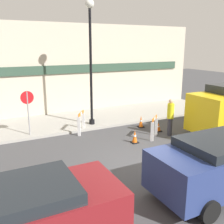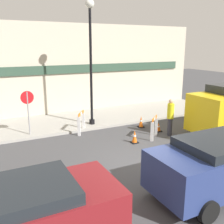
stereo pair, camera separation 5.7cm
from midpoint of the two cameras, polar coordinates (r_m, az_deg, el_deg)
name	(u,v)px [view 1 (the left image)]	position (r m, az deg, el deg)	size (l,w,h in m)	color
ground_plane	(144,165)	(9.76, 6.88, -11.30)	(60.00, 60.00, 0.00)	#424244
sidewalk_slab	(82,120)	(15.07, -6.68, -1.73)	(18.00, 3.70, 0.12)	#9E9B93
storefront_facade	(69,70)	(16.37, -9.37, 9.06)	(18.00, 0.22, 5.50)	#BCB29E
streetlamp_post	(90,48)	(13.46, -4.84, 13.68)	(0.44, 0.44, 6.23)	black
stop_sign	(28,106)	(12.63, -17.99, 1.32)	(0.60, 0.06, 2.07)	gray
barricade_0	(81,122)	(12.86, -6.82, -2.10)	(0.64, 0.80, 1.08)	white
barricade_1	(154,127)	(12.24, 9.05, -3.18)	(0.73, 0.66, 1.03)	white
traffic_cone_0	(141,122)	(13.85, 6.20, -2.12)	(0.30, 0.30, 0.63)	black
traffic_cone_1	(158,127)	(13.34, 9.95, -3.28)	(0.30, 0.30, 0.45)	black
traffic_cone_2	(135,137)	(11.65, 4.84, -5.42)	(0.30, 0.30, 0.58)	black
person_worker	(170,116)	(12.66, 12.47, -0.80)	(0.43, 0.43, 1.78)	#33333D
parked_car_0	(17,220)	(5.79, -20.25, -21.22)	(4.24, 1.92, 1.61)	maroon
parked_car_1	(220,162)	(8.25, 22.23, -10.08)	(4.16, 1.97, 1.66)	navy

